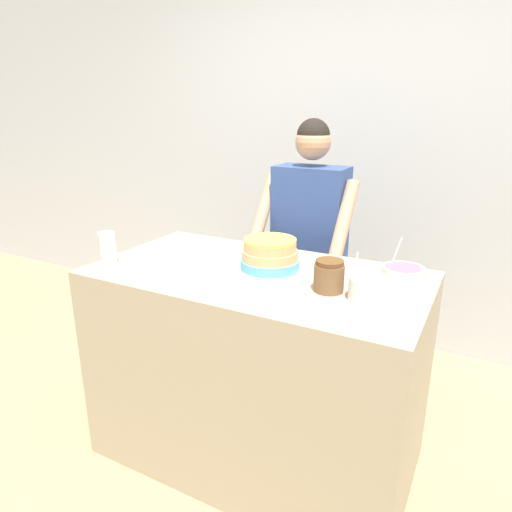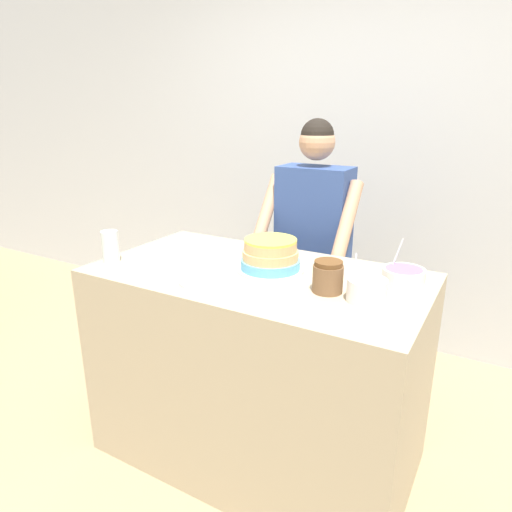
{
  "view_description": "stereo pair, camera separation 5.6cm",
  "coord_description": "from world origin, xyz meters",
  "px_view_note": "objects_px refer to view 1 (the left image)",
  "views": [
    {
      "loc": [
        0.86,
        -1.24,
        1.6
      ],
      "look_at": [
        0.02,
        0.34,
        1.02
      ],
      "focal_mm": 32.0,
      "sensor_mm": 36.0,
      "label": 1
    },
    {
      "loc": [
        0.9,
        -1.21,
        1.6
      ],
      "look_at": [
        0.02,
        0.34,
        1.02
      ],
      "focal_mm": 32.0,
      "sensor_mm": 36.0,
      "label": 2
    }
  ],
  "objects_px": {
    "frosting_bowl_white": "(368,288)",
    "drinking_glass": "(108,248)",
    "cake": "(270,256)",
    "frosting_bowl_purple": "(403,274)",
    "ceramic_plate": "(205,282)",
    "stoneware_jar": "(329,276)",
    "person_baker": "(309,236)"
  },
  "relations": [
    {
      "from": "ceramic_plate",
      "to": "cake",
      "type": "bearing_deg",
      "value": 57.51
    },
    {
      "from": "frosting_bowl_purple",
      "to": "drinking_glass",
      "type": "height_order",
      "value": "frosting_bowl_purple"
    },
    {
      "from": "frosting_bowl_white",
      "to": "stoneware_jar",
      "type": "xyz_separation_m",
      "value": [
        -0.16,
        0.02,
        0.01
      ]
    },
    {
      "from": "person_baker",
      "to": "stoneware_jar",
      "type": "bearing_deg",
      "value": -62.97
    },
    {
      "from": "frosting_bowl_purple",
      "to": "drinking_glass",
      "type": "relative_size",
      "value": 1.21
    },
    {
      "from": "frosting_bowl_white",
      "to": "stoneware_jar",
      "type": "distance_m",
      "value": 0.16
    },
    {
      "from": "drinking_glass",
      "to": "stoneware_jar",
      "type": "bearing_deg",
      "value": 8.85
    },
    {
      "from": "cake",
      "to": "ceramic_plate",
      "type": "height_order",
      "value": "cake"
    },
    {
      "from": "cake",
      "to": "frosting_bowl_purple",
      "type": "relative_size",
      "value": 1.64
    },
    {
      "from": "drinking_glass",
      "to": "stoneware_jar",
      "type": "xyz_separation_m",
      "value": [
        0.98,
        0.15,
        -0.01
      ]
    },
    {
      "from": "cake",
      "to": "drinking_glass",
      "type": "xyz_separation_m",
      "value": [
        -0.68,
        -0.25,
        0.01
      ]
    },
    {
      "from": "cake",
      "to": "frosting_bowl_purple",
      "type": "height_order",
      "value": "frosting_bowl_purple"
    },
    {
      "from": "frosting_bowl_white",
      "to": "drinking_glass",
      "type": "height_order",
      "value": "frosting_bowl_white"
    },
    {
      "from": "person_baker",
      "to": "stoneware_jar",
      "type": "relative_size",
      "value": 12.6
    },
    {
      "from": "cake",
      "to": "drinking_glass",
      "type": "relative_size",
      "value": 1.99
    },
    {
      "from": "cake",
      "to": "stoneware_jar",
      "type": "xyz_separation_m",
      "value": [
        0.3,
        -0.1,
        -0.01
      ]
    },
    {
      "from": "stoneware_jar",
      "to": "cake",
      "type": "bearing_deg",
      "value": 161.51
    },
    {
      "from": "person_baker",
      "to": "frosting_bowl_white",
      "type": "xyz_separation_m",
      "value": [
        0.51,
        -0.72,
        0.05
      ]
    },
    {
      "from": "frosting_bowl_purple",
      "to": "ceramic_plate",
      "type": "xyz_separation_m",
      "value": [
        -0.69,
        -0.37,
        -0.03
      ]
    },
    {
      "from": "cake",
      "to": "frosting_bowl_white",
      "type": "xyz_separation_m",
      "value": [
        0.45,
        -0.12,
        -0.02
      ]
    },
    {
      "from": "cake",
      "to": "drinking_glass",
      "type": "distance_m",
      "value": 0.73
    },
    {
      "from": "ceramic_plate",
      "to": "person_baker",
      "type": "bearing_deg",
      "value": 83.22
    },
    {
      "from": "person_baker",
      "to": "frosting_bowl_white",
      "type": "relative_size",
      "value": 9.19
    },
    {
      "from": "frosting_bowl_purple",
      "to": "frosting_bowl_white",
      "type": "xyz_separation_m",
      "value": [
        -0.08,
        -0.23,
        0.01
      ]
    },
    {
      "from": "person_baker",
      "to": "stoneware_jar",
      "type": "height_order",
      "value": "person_baker"
    },
    {
      "from": "ceramic_plate",
      "to": "stoneware_jar",
      "type": "bearing_deg",
      "value": 18.43
    },
    {
      "from": "person_baker",
      "to": "drinking_glass",
      "type": "bearing_deg",
      "value": -126.04
    },
    {
      "from": "frosting_bowl_white",
      "to": "drinking_glass",
      "type": "bearing_deg",
      "value": -173.08
    },
    {
      "from": "ceramic_plate",
      "to": "stoneware_jar",
      "type": "xyz_separation_m",
      "value": [
        0.46,
        0.15,
        0.05
      ]
    },
    {
      "from": "cake",
      "to": "frosting_bowl_white",
      "type": "relative_size",
      "value": 1.69
    },
    {
      "from": "frosting_bowl_purple",
      "to": "person_baker",
      "type": "bearing_deg",
      "value": 140.38
    },
    {
      "from": "drinking_glass",
      "to": "ceramic_plate",
      "type": "relative_size",
      "value": 0.7
    }
  ]
}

